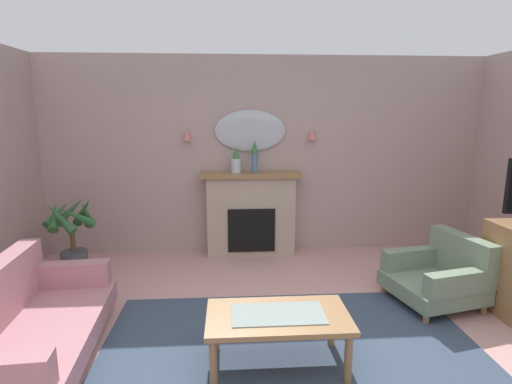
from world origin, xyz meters
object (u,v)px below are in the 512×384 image
(fireplace, at_px, (251,214))
(potted_plant_corner_palm, at_px, (72,233))
(wall_sconce_left, at_px, (187,135))
(armchair_near_fireplace, at_px, (441,274))
(wall_sconce_right, at_px, (312,134))
(mantel_vase_centre, at_px, (255,155))
(floral_couch, at_px, (25,323))
(wall_mirror, at_px, (250,131))
(mantel_vase_right, at_px, (236,161))
(coffee_table, at_px, (278,321))

(fireplace, height_order, potted_plant_corner_palm, fireplace)
(potted_plant_corner_palm, bearing_deg, wall_sconce_left, 24.17)
(wall_sconce_left, distance_m, armchair_near_fireplace, 3.49)
(armchair_near_fireplace, xyz_separation_m, potted_plant_corner_palm, (-4.12, 1.06, 0.21))
(wall_sconce_right, relative_size, potted_plant_corner_palm, 0.15)
(wall_sconce_left, bearing_deg, mantel_vase_centre, -7.59)
(fireplace, bearing_deg, wall_sconce_right, 6.16)
(fireplace, height_order, floral_couch, fireplace)
(mantel_vase_centre, bearing_deg, wall_sconce_left, 172.41)
(mantel_vase_centre, distance_m, wall_sconce_left, 0.95)
(floral_couch, relative_size, potted_plant_corner_palm, 1.84)
(mantel_vase_centre, bearing_deg, potted_plant_corner_palm, -167.69)
(wall_mirror, bearing_deg, armchair_near_fireplace, -42.32)
(mantel_vase_centre, bearing_deg, floral_couch, -130.57)
(potted_plant_corner_palm, bearing_deg, fireplace, 13.27)
(mantel_vase_centre, xyz_separation_m, floral_couch, (-1.98, -2.31, -1.08))
(mantel_vase_right, bearing_deg, floral_couch, -126.79)
(mantel_vase_right, xyz_separation_m, wall_sconce_right, (1.05, 0.12, 0.35))
(mantel_vase_centre, xyz_separation_m, armchair_near_fireplace, (1.84, -1.55, -1.09))
(potted_plant_corner_palm, bearing_deg, wall_sconce_right, 11.33)
(wall_mirror, xyz_separation_m, wall_sconce_right, (0.85, -0.05, -0.05))
(wall_sconce_right, xyz_separation_m, potted_plant_corner_palm, (-3.07, -0.62, -1.15))
(wall_mirror, distance_m, coffee_table, 3.00)
(wall_mirror, bearing_deg, floral_couch, -127.86)
(mantel_vase_right, bearing_deg, wall_sconce_left, 169.54)
(mantel_vase_centre, relative_size, wall_sconce_right, 3.04)
(fireplace, xyz_separation_m, mantel_vase_centre, (0.05, -0.03, 0.82))
(fireplace, bearing_deg, wall_sconce_left, 173.84)
(coffee_table, relative_size, floral_couch, 0.62)
(fireplace, distance_m, wall_sconce_right, 1.38)
(wall_sconce_left, bearing_deg, potted_plant_corner_palm, -155.83)
(wall_mirror, relative_size, armchair_near_fireplace, 0.98)
(mantel_vase_right, bearing_deg, wall_mirror, 40.36)
(mantel_vase_right, height_order, wall_mirror, wall_mirror)
(mantel_vase_right, distance_m, wall_mirror, 0.48)
(wall_mirror, xyz_separation_m, coffee_table, (0.07, -2.69, -1.33))
(armchair_near_fireplace, bearing_deg, potted_plant_corner_palm, 165.57)
(coffee_table, bearing_deg, wall_mirror, 91.46)
(wall_sconce_right, distance_m, potted_plant_corner_palm, 3.34)
(fireplace, distance_m, wall_sconce_left, 1.38)
(wall_mirror, bearing_deg, coffee_table, -88.54)
(armchair_near_fireplace, bearing_deg, wall_mirror, 137.68)
(coffee_table, height_order, floral_couch, floral_couch)
(floral_couch, height_order, potted_plant_corner_palm, potted_plant_corner_palm)
(mantel_vase_right, distance_m, armchair_near_fireplace, 2.80)
(mantel_vase_right, xyz_separation_m, floral_couch, (-1.73, -2.31, -0.99))
(floral_couch, bearing_deg, wall_sconce_right, 41.18)
(wall_sconce_left, bearing_deg, wall_mirror, 3.37)
(mantel_vase_right, height_order, floral_couch, mantel_vase_right)
(wall_mirror, height_order, armchair_near_fireplace, wall_mirror)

